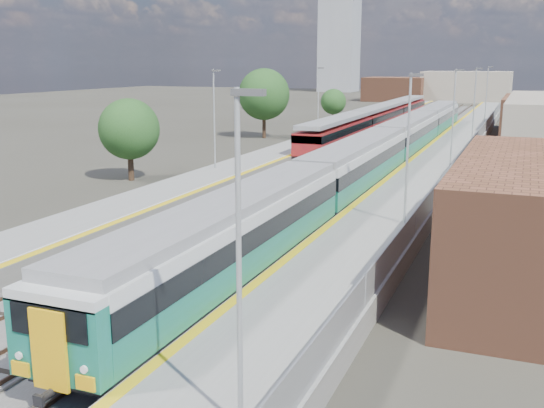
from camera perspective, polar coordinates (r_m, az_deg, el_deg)
The scene contains 11 objects.
ground at distance 61.45m, azimuth 10.34°, elevation 3.93°, with size 320.00×320.00×0.00m, color #47443A.
ballast_bed at distance 64.33m, azimuth 8.83°, elevation 4.39°, with size 10.50×155.00×0.06m, color #565451.
tracks at distance 65.82m, azimuth 9.67°, elevation 4.61°, with size 8.96×160.00×0.17m.
platform_right at distance 63.02m, azimuth 15.54°, elevation 4.38°, with size 4.70×155.00×8.52m.
platform_left at distance 66.10m, azimuth 3.07°, elevation 5.17°, with size 4.30×155.00×8.52m.
buildings at distance 151.23m, azimuth 10.59°, elevation 12.99°, with size 72.00×185.50×40.00m.
green_train at distance 53.29m, azimuth 10.32°, elevation 5.08°, with size 2.90×80.66×3.19m.
red_train at distance 82.37m, azimuth 9.55°, elevation 7.58°, with size 2.81×57.09×3.55m.
tree_a at distance 50.39m, azimuth -12.69°, elevation 6.56°, with size 4.69×4.69×6.36m.
tree_b at distance 77.61m, azimuth -0.72°, elevation 9.80°, with size 6.17×6.17×8.37m.
tree_c at distance 97.35m, azimuth 5.52°, elevation 9.11°, with size 3.82×3.82×5.17m.
Camera 1 is at (11.99, -9.60, 8.99)m, focal length 42.00 mm.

